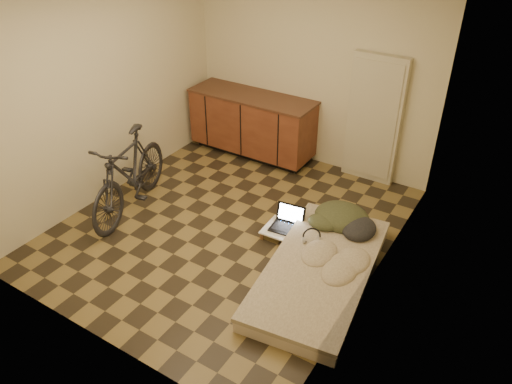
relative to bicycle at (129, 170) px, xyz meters
The scene contains 10 objects.
room_shell 1.45m from the bicycle, 15.06° to the left, with size 3.50×4.00×2.60m.
cabinets 2.08m from the bicycle, 77.48° to the left, with size 1.84×0.62×0.91m.
appliance_panel 3.14m from the bicycle, 46.46° to the left, with size 0.70×0.10×1.70m, color beige.
bicycle is the anchor object (origin of this frame).
futon 2.54m from the bicycle, ahead, with size 1.24×2.16×0.18m.
clothing_pile 2.59m from the bicycle, 19.54° to the left, with size 0.67×0.56×0.27m, color #333820, non-canonical shape.
headphones 2.30m from the bicycle, ahead, with size 0.22×0.20×0.14m, color black, non-canonical shape.
lap_desk 2.05m from the bicycle, 14.45° to the left, with size 0.64×0.43×0.10m.
laptop 1.98m from the bicycle, 16.59° to the left, with size 0.37×0.34×0.23m.
mouse 2.25m from the bicycle, 13.83° to the left, with size 0.07×0.11×0.04m, color white.
Camera 1 is at (2.80, -3.86, 3.49)m, focal length 35.00 mm.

